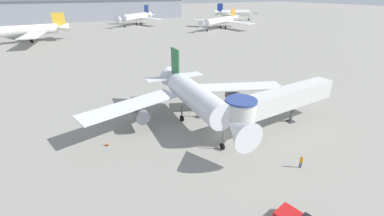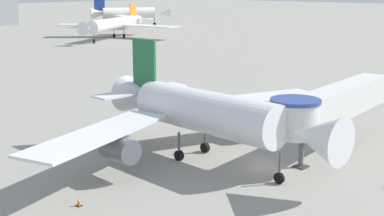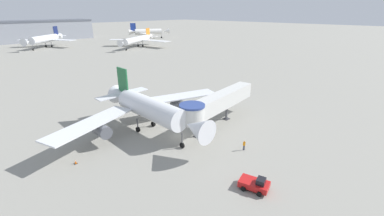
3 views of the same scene
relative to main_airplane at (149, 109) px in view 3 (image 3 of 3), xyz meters
name	(u,v)px [view 3 (image 3 of 3)]	position (x,y,z in m)	size (l,w,h in m)	color
ground_plane	(180,136)	(2.21, -5.34, -4.24)	(800.00, 800.00, 0.00)	gray
main_airplane	(149,109)	(0.00, 0.00, 0.00)	(33.96, 24.34, 10.06)	silver
jet_bridge	(215,103)	(9.39, -6.95, 0.21)	(20.18, 5.06, 6.13)	silver
pushback_tug_red	(255,184)	(-1.11, -21.52, -3.53)	(2.85, 3.82, 1.67)	red
traffic_cone_port_wing	(75,162)	(-13.47, -0.71, -3.92)	(0.40, 0.40, 0.67)	black
traffic_cone_starboard_wing	(199,109)	(13.39, 0.43, -3.85)	(0.49, 0.49, 0.81)	black
ground_crew_marshaller	(244,145)	(5.79, -15.59, -3.32)	(0.36, 0.30, 1.61)	#1E2338
background_jet_navy_tail	(45,39)	(26.17, 128.07, 0.55)	(28.32, 28.70, 10.94)	silver
background_jet_orange_tail	(138,40)	(63.08, 91.88, -0.01)	(34.61, 34.75, 9.60)	white
background_jet_blue_tail	(147,32)	(95.93, 126.24, 0.61)	(28.46, 29.90, 11.10)	white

